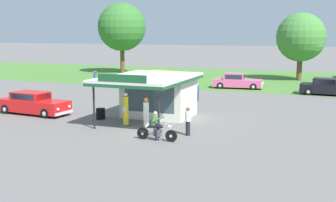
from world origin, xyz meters
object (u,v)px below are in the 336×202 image
object	(u,v)px
motorcycle_with_rider	(156,128)
bystander_admiring_sedan	(197,92)
parked_car_back_row_centre	(328,87)
spare_tire_stack	(101,114)
bystander_chatting_near_pumps	(162,85)
parked_car_back_row_centre_left	(163,78)
gas_pump_offside	(146,114)
parked_car_back_row_far_left	(237,82)
bystander_leaning_by_kiosk	(188,121)
bystander_strolling_foreground	(95,78)
featured_classic_sedan	(33,104)
gas_pump_nearside	(126,110)

from	to	relation	value
motorcycle_with_rider	bystander_admiring_sedan	distance (m)	13.49
motorcycle_with_rider	parked_car_back_row_centre	world-z (taller)	motorcycle_with_rider
bystander_admiring_sedan	spare_tire_stack	xyz separation A→B (m)	(-3.67, -9.52, -0.42)
bystander_admiring_sedan	motorcycle_with_rider	bearing A→B (deg)	-81.59
bystander_chatting_near_pumps	parked_car_back_row_centre_left	bearing A→B (deg)	111.59
gas_pump_offside	motorcycle_with_rider	distance (m)	3.13
motorcycle_with_rider	bystander_chatting_near_pumps	size ratio (longest dim) A/B	1.48
parked_car_back_row_centre_left	parked_car_back_row_far_left	size ratio (longest dim) A/B	1.06
bystander_leaning_by_kiosk	parked_car_back_row_far_left	bearing A→B (deg)	95.21
bystander_chatting_near_pumps	bystander_strolling_foreground	distance (m)	8.72
gas_pump_offside	bystander_chatting_near_pumps	xyz separation A→B (m)	(-4.64, 13.80, -0.02)
gas_pump_offside	parked_car_back_row_centre_left	bearing A→B (deg)	109.49
featured_classic_sedan	bystander_chatting_near_pumps	xyz separation A→B (m)	(4.61, 12.71, 0.08)
parked_car_back_row_far_left	spare_tire_stack	size ratio (longest dim) A/B	7.23
parked_car_back_row_centre_left	bystander_chatting_near_pumps	xyz separation A→B (m)	(2.29, -5.78, 0.08)
gas_pump_nearside	bystander_leaning_by_kiosk	size ratio (longest dim) A/B	1.31
gas_pump_nearside	parked_car_back_row_far_left	world-z (taller)	gas_pump_nearside
bystander_admiring_sedan	spare_tire_stack	size ratio (longest dim) A/B	2.07
featured_classic_sedan	parked_car_back_row_centre_left	xyz separation A→B (m)	(2.32, 18.49, -0.00)
parked_car_back_row_centre	spare_tire_stack	distance (m)	22.02
gas_pump_nearside	parked_car_back_row_far_left	distance (m)	20.10
parked_car_back_row_far_left	bystander_chatting_near_pumps	world-z (taller)	bystander_chatting_near_pumps
gas_pump_offside	featured_classic_sedan	bearing A→B (deg)	173.26
parked_car_back_row_centre_left	bystander_leaning_by_kiosk	world-z (taller)	bystander_leaning_by_kiosk
bystander_chatting_near_pumps	bystander_strolling_foreground	world-z (taller)	bystander_strolling_foreground
parked_car_back_row_centre	bystander_chatting_near_pumps	size ratio (longest dim) A/B	3.43
bystander_strolling_foreground	motorcycle_with_rider	bearing A→B (deg)	-51.13
bystander_admiring_sedan	bystander_strolling_foreground	distance (m)	13.87
parked_car_back_row_centre_left	bystander_leaning_by_kiosk	xyz separation A→B (m)	(9.91, -20.51, 0.12)
motorcycle_with_rider	bystander_leaning_by_kiosk	xyz separation A→B (m)	(1.22, 1.66, 0.19)
bystander_admiring_sedan	bystander_strolling_foreground	bearing A→B (deg)	158.39
parked_car_back_row_centre_left	bystander_chatting_near_pumps	distance (m)	6.22
motorcycle_with_rider	bystander_strolling_foreground	world-z (taller)	bystander_strolling_foreground
parked_car_back_row_far_left	bystander_chatting_near_pumps	size ratio (longest dim) A/B	3.37
parked_car_back_row_centre	bystander_strolling_foreground	distance (m)	23.14
motorcycle_with_rider	spare_tire_stack	distance (m)	6.82
gas_pump_nearside	featured_classic_sedan	world-z (taller)	gas_pump_nearside
bystander_admiring_sedan	parked_car_back_row_centre	bearing A→B (deg)	37.22
spare_tire_stack	bystander_chatting_near_pumps	bearing A→B (deg)	93.46
featured_classic_sedan	bystander_leaning_by_kiosk	distance (m)	12.40
parked_car_back_row_centre	bystander_admiring_sedan	world-z (taller)	parked_car_back_row_centre
gas_pump_offside	featured_classic_sedan	world-z (taller)	gas_pump_offside
featured_classic_sedan	bystander_chatting_near_pumps	distance (m)	13.52
gas_pump_nearside	spare_tire_stack	xyz separation A→B (m)	(-2.51, 1.24, -0.61)
featured_classic_sedan	bystander_strolling_foreground	xyz separation A→B (m)	(-3.86, 14.77, 0.13)
parked_car_back_row_centre_left	spare_tire_stack	xyz separation A→B (m)	(3.05, -18.35, -0.36)
motorcycle_with_rider	parked_car_back_row_far_left	world-z (taller)	motorcycle_with_rider
spare_tire_stack	bystander_leaning_by_kiosk	bearing A→B (deg)	-17.50
bystander_strolling_foreground	gas_pump_nearside	bearing A→B (deg)	-53.51
parked_car_back_row_centre_left	bystander_leaning_by_kiosk	size ratio (longest dim) A/B	3.43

